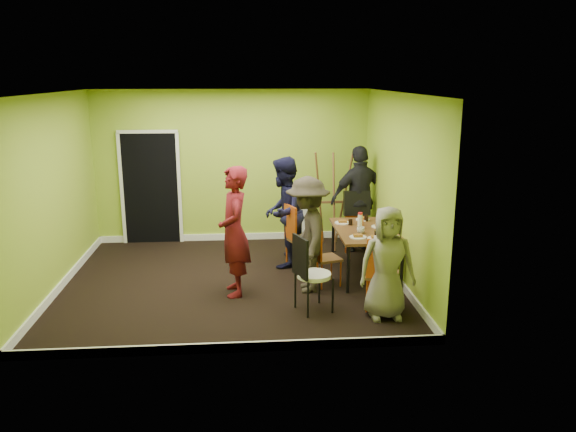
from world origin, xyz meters
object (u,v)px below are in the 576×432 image
Objects in this scene: dining_table at (366,233)px; chair_bentwood at (309,270)px; chair_front_end at (382,270)px; person_left_far at (284,212)px; easel at (332,200)px; person_standing at (234,232)px; orange_bottle at (362,222)px; chair_back_end at (357,210)px; person_left_near at (308,235)px; chair_left_near at (322,253)px; person_back_end at (360,199)px; thermos at (360,222)px; person_front_end at (387,263)px; chair_left_far at (297,233)px; blue_bottle at (382,229)px.

dining_table is 1.44× the size of chair_bentwood.
person_left_far is (-1.15, 1.95, 0.33)m from chair_front_end.
person_standing reaches higher than easel.
orange_bottle is at bearing -79.01° from easel.
person_standing is at bearing 176.52° from chair_front_end.
person_left_near is at bearing 58.40° from chair_back_end.
chair_left_near is 0.47× the size of person_back_end.
easel is at bearing -49.10° from chair_back_end.
person_back_end reaches higher than thermos.
person_front_end is (-0.05, -1.52, 0.04)m from dining_table.
chair_left_near is at bearing 46.09° from person_left_far.
chair_left_far is at bearing 127.83° from person_standing.
chair_left_far is at bearing 60.87° from person_left_far.
easel is 1.19× the size of person_front_end.
person_left_far is at bearing 143.79° from blue_bottle.
person_standing is at bearing 153.88° from person_front_end.
chair_left_far is 0.42m from person_left_far.
person_standing is at bearing -128.63° from easel.
person_left_near reaches higher than chair_left_far.
person_standing reaches higher than chair_bentwood.
chair_bentwood reaches higher than chair_left_near.
person_left_far is at bearing 138.67° from chair_front_end.
chair_back_end is 0.59× the size of person_back_end.
person_left_far reaches higher than chair_back_end.
orange_bottle is at bearing 105.56° from person_standing.
person_back_end is (1.20, 0.95, 0.34)m from chair_left_far.
dining_table is 1.37× the size of chair_back_end.
person_standing reaches higher than chair_front_end.
person_back_end is at bearing -113.63° from chair_back_end.
chair_left_near is 1.37m from person_front_end.
chair_left_near is 0.85× the size of chair_bentwood.
person_left_near is at bearing 155.52° from chair_front_end.
dining_table is 0.84× the size of person_left_far.
blue_bottle is 2.16m from person_standing.
blue_bottle is at bearing 79.55° from person_front_end.
chair_left_near reaches higher than dining_table.
chair_left_far is 0.73× the size of person_front_end.
dining_table is 0.90× the size of person_left_near.
blue_bottle is 0.66m from orange_bottle.
dining_table is 1.41× the size of chair_left_far.
person_back_end is 2.88m from person_front_end.
chair_back_end is 0.75× the size of person_front_end.
person_left_far is at bearing 165.01° from chair_bentwood.
person_front_end is (0.66, -1.18, 0.24)m from chair_left_near.
person_left_far is at bearing 153.27° from thermos.
orange_bottle is (0.71, 0.60, 0.30)m from chair_left_near.
person_left_far is at bearing 12.58° from person_back_end.
chair_back_end is 12.43× the size of orange_bottle.
easel is (0.75, 1.20, 0.27)m from chair_left_far.
person_front_end is at bearing 11.78° from chair_left_near.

